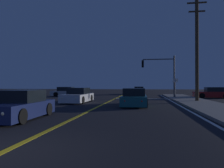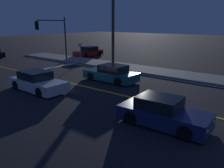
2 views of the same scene
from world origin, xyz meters
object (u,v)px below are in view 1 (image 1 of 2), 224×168
(car_following_oncoming_teal, at_px, (134,98))
(street_sign_corner, at_px, (175,85))
(car_distant_tail_navy, at_px, (21,106))
(car_side_waiting_red, at_px, (212,93))
(car_mid_block_silver, at_px, (67,92))
(car_parked_curb_white, at_px, (78,96))
(utility_pole_right, at_px, (197,47))
(car_far_approaching_black, at_px, (139,91))
(traffic_signal_near_right, at_px, (162,70))

(car_following_oncoming_teal, xyz_separation_m, street_sign_corner, (4.20, 7.85, 1.01))
(car_distant_tail_navy, xyz_separation_m, car_side_waiting_red, (14.19, 18.24, 0.00))
(car_following_oncoming_teal, xyz_separation_m, car_mid_block_silver, (-9.92, 12.18, -0.00))
(car_mid_block_silver, distance_m, car_side_waiting_red, 19.10)
(car_parked_curb_white, xyz_separation_m, utility_pole_right, (10.85, 1.70, 4.50))
(car_following_oncoming_teal, height_order, utility_pole_right, utility_pole_right)
(car_following_oncoming_teal, height_order, car_far_approaching_black, same)
(car_parked_curb_white, height_order, street_sign_corner, street_sign_corner)
(car_far_approaching_black, bearing_deg, utility_pole_right, -71.65)
(car_mid_block_silver, bearing_deg, street_sign_corner, 71.84)
(car_distant_tail_navy, bearing_deg, utility_pole_right, -135.57)
(car_parked_curb_white, relative_size, car_mid_block_silver, 1.00)
(car_following_oncoming_teal, relative_size, car_distant_tail_navy, 1.08)
(car_mid_block_silver, xyz_separation_m, traffic_signal_near_right, (12.89, -1.53, 2.93))
(traffic_signal_near_right, xyz_separation_m, street_sign_corner, (1.24, -2.80, -1.92))
(car_distant_tail_navy, distance_m, car_mid_block_silver, 19.77)
(car_following_oncoming_teal, bearing_deg, utility_pole_right, 36.29)
(car_following_oncoming_teal, relative_size, car_parked_curb_white, 0.99)
(car_distant_tail_navy, relative_size, car_far_approaching_black, 0.95)
(utility_pole_right, bearing_deg, car_far_approaching_black, 108.66)
(car_mid_block_silver, relative_size, car_far_approaching_black, 1.04)
(car_distant_tail_navy, xyz_separation_m, car_mid_block_silver, (-4.89, 19.15, 0.00))
(car_far_approaching_black, height_order, utility_pole_right, utility_pole_right)
(car_distant_tail_navy, distance_m, street_sign_corner, 17.50)
(car_far_approaching_black, bearing_deg, traffic_signal_near_right, -73.94)
(car_parked_curb_white, distance_m, car_far_approaching_black, 19.06)
(car_far_approaching_black, bearing_deg, car_side_waiting_red, -46.40)
(car_following_oncoming_teal, bearing_deg, traffic_signal_near_right, 74.13)
(traffic_signal_near_right, bearing_deg, car_following_oncoming_teal, 74.43)
(car_mid_block_silver, bearing_deg, car_following_oncoming_teal, 38.07)
(car_mid_block_silver, distance_m, car_far_approaching_black, 13.13)
(car_parked_curb_white, height_order, car_side_waiting_red, same)
(car_far_approaching_black, bearing_deg, street_sign_corner, -72.27)
(car_distant_tail_navy, bearing_deg, car_side_waiting_red, -129.75)
(car_parked_curb_white, xyz_separation_m, car_side_waiting_red, (14.40, 8.81, -0.00))
(traffic_signal_near_right, bearing_deg, car_distant_tail_navy, 65.58)
(traffic_signal_near_right, bearing_deg, car_side_waiting_red, -174.27)
(traffic_signal_near_right, distance_m, utility_pole_right, 7.18)
(car_parked_curb_white, xyz_separation_m, traffic_signal_near_right, (8.22, 8.18, 2.93))
(car_far_approaching_black, bearing_deg, car_mid_block_silver, -139.33)
(car_distant_tail_navy, height_order, traffic_signal_near_right, traffic_signal_near_right)
(car_following_oncoming_teal, height_order, traffic_signal_near_right, traffic_signal_near_right)
(utility_pole_right, height_order, street_sign_corner, utility_pole_right)
(car_distant_tail_navy, height_order, car_mid_block_silver, same)
(car_distant_tail_navy, distance_m, traffic_signal_near_right, 19.58)
(car_following_oncoming_teal, bearing_deg, car_mid_block_silver, 128.88)
(car_side_waiting_red, relative_size, street_sign_corner, 1.84)
(car_parked_curb_white, relative_size, traffic_signal_near_right, 0.88)
(car_far_approaching_black, relative_size, utility_pole_right, 0.45)
(car_far_approaching_black, xyz_separation_m, street_sign_corner, (4.22, -12.94, 1.01))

